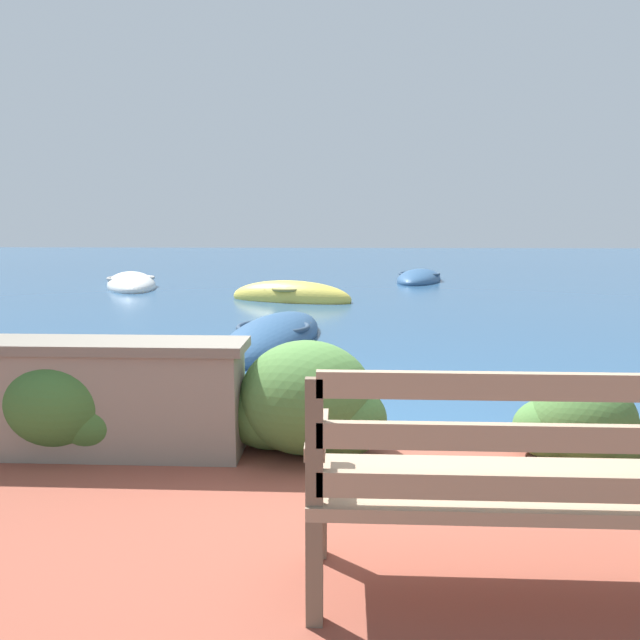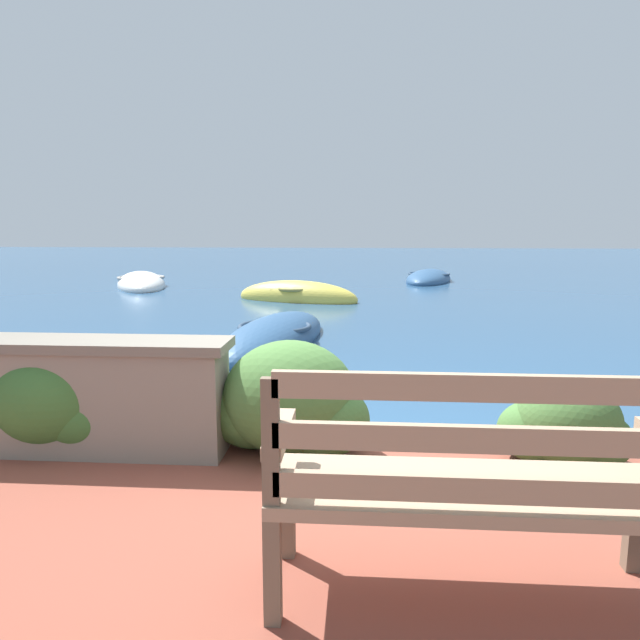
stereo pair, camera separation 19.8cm
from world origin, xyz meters
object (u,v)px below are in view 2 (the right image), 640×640
object	(u,v)px
park_bench	(473,481)
rowboat_nearest	(275,339)
rowboat_far	(141,284)
mooring_buoy	(50,363)
rowboat_mid	(297,298)
rowboat_outer	(429,279)

from	to	relation	value
park_bench	rowboat_nearest	distance (m)	6.08
rowboat_far	mooring_buoy	size ratio (longest dim) A/B	5.95
park_bench	mooring_buoy	distance (m)	5.67
rowboat_mid	mooring_buoy	xyz separation A→B (m)	(-2.10, -6.38, 0.03)
park_bench	rowboat_outer	xyz separation A→B (m)	(1.61, 15.13, -0.65)
rowboat_mid	mooring_buoy	size ratio (longest dim) A/B	4.90
park_bench	rowboat_nearest	bearing A→B (deg)	109.26
rowboat_nearest	rowboat_outer	size ratio (longest dim) A/B	1.04
rowboat_nearest	rowboat_far	bearing A→B (deg)	43.88
rowboat_nearest	rowboat_far	size ratio (longest dim) A/B	0.95
rowboat_nearest	mooring_buoy	distance (m)	2.90
rowboat_outer	mooring_buoy	size ratio (longest dim) A/B	5.46
rowboat_mid	rowboat_far	xyz separation A→B (m)	(-4.55, 2.62, -0.00)
park_bench	rowboat_mid	world-z (taller)	park_bench
park_bench	rowboat_nearest	xyz separation A→B (m)	(-1.61, 5.83, -0.65)
park_bench	mooring_buoy	size ratio (longest dim) A/B	2.48
park_bench	rowboat_far	bearing A→B (deg)	119.78
rowboat_mid	mooring_buoy	world-z (taller)	rowboat_mid
park_bench	rowboat_far	size ratio (longest dim) A/B	0.42
rowboat_nearest	rowboat_far	distance (m)	8.66
rowboat_far	rowboat_outer	distance (m)	8.23
rowboat_mid	mooring_buoy	distance (m)	6.72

